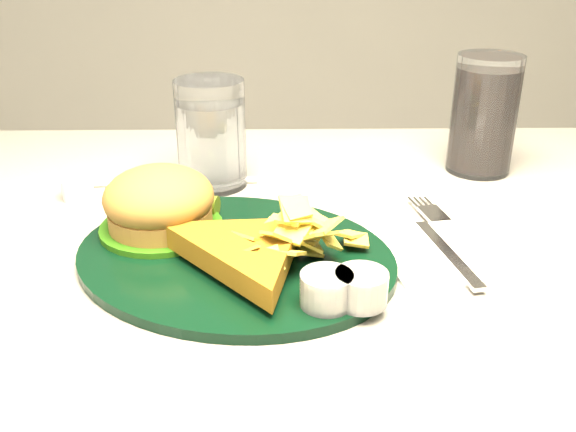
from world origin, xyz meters
name	(u,v)px	position (x,y,z in m)	size (l,w,h in m)	color
dinner_plate	(234,229)	(-0.02, -0.03, 0.79)	(0.32, 0.26, 0.07)	black
water_glass	(211,134)	(-0.06, 0.17, 0.82)	(0.08, 0.08, 0.13)	silver
cola_glass	(484,115)	(0.28, 0.22, 0.83)	(0.08, 0.08, 0.15)	black
fork_napkin	(445,248)	(0.19, -0.02, 0.76)	(0.14, 0.18, 0.01)	white
spoon	(117,262)	(-0.14, -0.04, 0.75)	(0.04, 0.13, 0.01)	white
ramekin	(78,189)	(-0.22, 0.13, 0.76)	(0.04, 0.04, 0.02)	silver
wrapped_straw	(168,182)	(-0.12, 0.17, 0.75)	(0.22, 0.08, 0.01)	white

